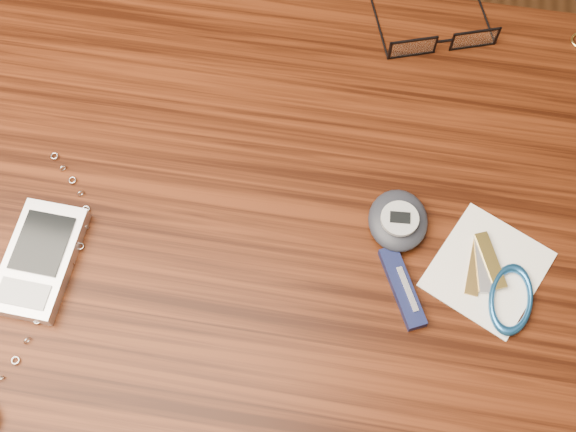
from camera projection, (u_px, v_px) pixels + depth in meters
name	position (u px, v px, depth m)	size (l,w,h in m)	color
ground	(247.00, 393.00, 1.39)	(3.80, 3.80, 0.00)	#472814
desk	(217.00, 276.00, 0.81)	(1.00, 0.70, 0.75)	#3C1709
eyeglasses	(442.00, 39.00, 0.81)	(0.16, 0.16, 0.03)	black
pda_phone	(40.00, 260.00, 0.70)	(0.07, 0.12, 0.02)	silver
pedometer	(398.00, 220.00, 0.71)	(0.06, 0.07, 0.03)	#1F202B
notepad_keys	(499.00, 285.00, 0.69)	(0.13, 0.14, 0.01)	white
pocket_knife	(402.00, 287.00, 0.69)	(0.05, 0.08, 0.01)	#0E1035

